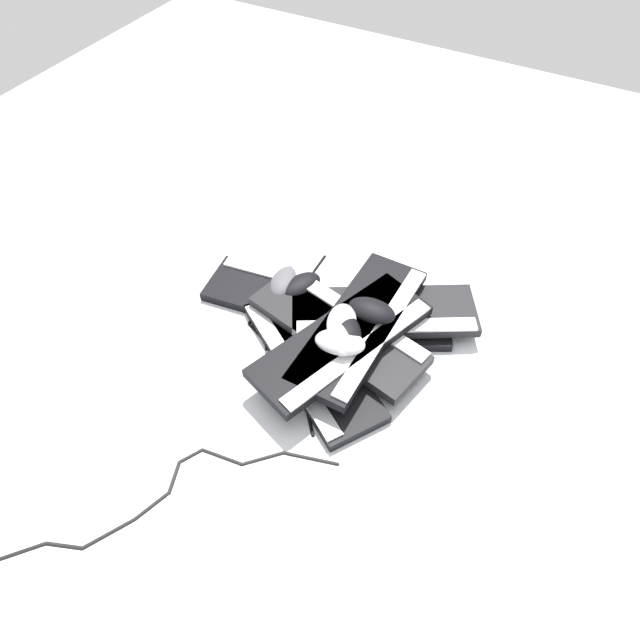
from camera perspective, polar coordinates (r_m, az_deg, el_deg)
ground_plane at (r=1.37m, az=0.19°, el=-2.03°), size 3.20×3.20×0.00m
keyboard_0 at (r=1.31m, az=-0.93°, el=-4.02°), size 0.36×0.45×0.03m
keyboard_1 at (r=1.39m, az=3.77°, el=-0.25°), size 0.34×0.46×0.03m
keyboard_2 at (r=1.44m, az=-2.79°, el=2.20°), size 0.21×0.46×0.03m
keyboard_3 at (r=1.33m, az=1.86°, el=-0.86°), size 0.24×0.46×0.03m
keyboard_4 at (r=1.37m, az=6.41°, el=0.73°), size 0.35×0.46×0.03m
keyboard_5 at (r=1.27m, az=2.28°, el=-2.12°), size 0.46×0.29×0.03m
keyboard_6 at (r=1.30m, az=4.12°, el=-0.50°), size 0.44×0.15×0.03m
mouse_0 at (r=1.22m, az=2.02°, el=-2.23°), size 0.09×0.12×0.04m
mouse_1 at (r=1.42m, az=-1.91°, el=3.51°), size 0.13×0.11×0.04m
mouse_2 at (r=1.24m, az=2.59°, el=-1.16°), size 0.13×0.12×0.04m
mouse_3 at (r=1.43m, az=-3.57°, el=3.83°), size 0.12×0.08×0.04m
mouse_4 at (r=1.26m, az=2.18°, el=-0.29°), size 0.13×0.10×0.04m
mouse_5 at (r=1.29m, az=5.21°, el=0.96°), size 0.07×0.11×0.04m
mouse_6 at (r=1.24m, az=2.26°, el=-1.56°), size 0.13×0.11×0.04m
cable_0 at (r=1.38m, az=-2.84°, el=-1.00°), size 0.50×0.31×0.01m
cable_1 at (r=1.21m, az=-18.80°, el=-17.07°), size 0.53×0.67×0.01m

